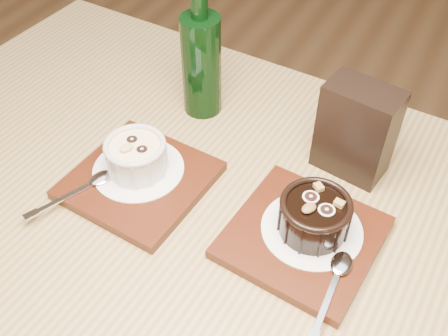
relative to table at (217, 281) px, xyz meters
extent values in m
cube|color=olive|center=(0.00, 0.00, 0.07)|extent=(1.25, 0.87, 0.04)
cylinder|color=olive|center=(-0.53, 0.38, -0.30)|extent=(0.06, 0.06, 0.71)
cube|color=#461A0B|center=(-0.15, 0.04, 0.10)|extent=(0.19, 0.19, 0.01)
cylinder|color=white|center=(-0.15, 0.05, 0.11)|extent=(0.13, 0.13, 0.00)
cylinder|color=silver|center=(-0.15, 0.05, 0.13)|extent=(0.08, 0.08, 0.04)
cylinder|color=#FFE49B|center=(-0.15, 0.05, 0.15)|extent=(0.07, 0.07, 0.00)
torus|color=silver|center=(-0.15, 0.05, 0.15)|extent=(0.09, 0.09, 0.01)
cylinder|color=black|center=(-0.16, 0.06, 0.15)|extent=(0.02, 0.02, 0.00)
cylinder|color=black|center=(-0.14, 0.05, 0.15)|extent=(0.02, 0.02, 0.00)
ellipsoid|color=#D7B17E|center=(-0.16, 0.04, 0.16)|extent=(0.02, 0.02, 0.01)
cube|color=#461A0B|center=(0.10, 0.05, 0.10)|extent=(0.20, 0.20, 0.01)
cylinder|color=white|center=(0.10, 0.06, 0.11)|extent=(0.13, 0.13, 0.00)
cylinder|color=black|center=(0.10, 0.06, 0.13)|extent=(0.09, 0.09, 0.04)
cylinder|color=black|center=(0.10, 0.06, 0.15)|extent=(0.07, 0.07, 0.00)
torus|color=black|center=(0.10, 0.06, 0.16)|extent=(0.09, 0.09, 0.01)
cylinder|color=black|center=(0.09, 0.07, 0.15)|extent=(0.02, 0.02, 0.00)
cylinder|color=black|center=(0.12, 0.06, 0.15)|extent=(0.02, 0.02, 0.00)
ellipsoid|color=brown|center=(0.10, 0.05, 0.16)|extent=(0.02, 0.02, 0.01)
cube|color=olive|center=(0.10, 0.09, 0.16)|extent=(0.02, 0.02, 0.01)
cube|color=olive|center=(0.13, 0.08, 0.16)|extent=(0.01, 0.01, 0.01)
cube|color=black|center=(0.11, 0.21, 0.16)|extent=(0.11, 0.08, 0.14)
cylinder|color=black|center=(-0.15, 0.23, 0.17)|extent=(0.06, 0.06, 0.16)
camera|label=1|loc=(0.20, -0.36, 0.64)|focal=42.00mm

